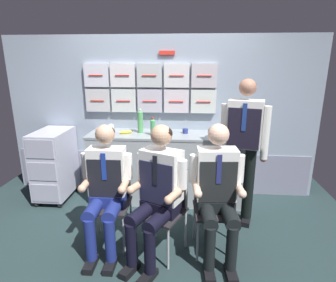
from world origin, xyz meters
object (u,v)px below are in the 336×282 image
folding_chair_center (166,200)px  crew_member_right (218,187)px  crew_member_left (106,184)px  water_bottle_blue_cap (153,127)px  crew_member_center (157,188)px  espresso_cup_small (111,127)px  crew_member_standing (244,141)px  snack_banana (126,132)px  folding_chair_right (214,198)px  folding_chair_left (111,193)px  service_trolley (54,163)px

folding_chair_center → crew_member_right: crew_member_right is taller
crew_member_right → crew_member_left: bearing=179.6°
folding_chair_center → water_bottle_blue_cap: 1.10m
crew_member_center → espresso_cup_small: crew_member_center is taller
folding_chair_center → crew_member_center: size_ratio=0.65×
crew_member_standing → crew_member_left: bearing=-155.7°
water_bottle_blue_cap → snack_banana: water_bottle_blue_cap is taller
water_bottle_blue_cap → espresso_cup_small: water_bottle_blue_cap is taller
crew_member_left → folding_chair_right: 1.07m
folding_chair_left → espresso_cup_small: size_ratio=9.98×
folding_chair_left → folding_chair_center: bearing=-10.4°
crew_member_center → service_trolley: bearing=144.5°
folding_chair_left → water_bottle_blue_cap: 1.03m
snack_banana → water_bottle_blue_cap: bearing=-8.3°
folding_chair_right → crew_member_right: 0.25m
crew_member_center → crew_member_left: bearing=170.0°
crew_member_left → crew_member_center: 0.52m
crew_member_right → crew_member_standing: crew_member_standing is taller
service_trolley → folding_chair_center: (1.59, -0.94, 0.01)m
crew_member_standing → espresso_cup_small: (-1.65, 0.57, -0.01)m
folding_chair_left → espresso_cup_small: bearing=104.4°
crew_member_center → folding_chair_right: (0.54, 0.24, -0.19)m
crew_member_left → service_trolley: bearing=135.6°
folding_chair_right → crew_member_standing: bearing=54.7°
water_bottle_blue_cap → crew_member_center: bearing=-80.4°
folding_chair_center → water_bottle_blue_cap: size_ratio=3.66×
service_trolley → snack_banana: 1.07m
espresso_cup_small → crew_member_standing: bearing=-19.2°
folding_chair_center → folding_chair_left: bearing=169.6°
water_bottle_blue_cap → espresso_cup_small: bearing=161.6°
crew_member_right → espresso_cup_small: 1.81m
crew_member_center → crew_member_right: bearing=8.4°
crew_member_left → water_bottle_blue_cap: 1.10m
espresso_cup_small → crew_member_right: bearing=-42.3°
folding_chair_center → crew_member_standing: bearing=35.2°
folding_chair_center → crew_member_center: crew_member_center is taller
folding_chair_center → water_bottle_blue_cap: bearing=104.7°
folding_chair_left → crew_member_left: 0.23m
espresso_cup_small → snack_banana: espresso_cup_small is taller
folding_chair_left → espresso_cup_small: 1.16m
crew_member_center → crew_member_standing: size_ratio=0.78×
crew_member_left → espresso_cup_small: 1.26m
folding_chair_center → espresso_cup_small: espresso_cup_small is taller
service_trolley → crew_member_left: bearing=-44.4°
folding_chair_right → water_bottle_blue_cap: 1.23m
folding_chair_center → crew_member_center: bearing=-114.1°
crew_member_center → snack_banana: crew_member_center is taller
folding_chair_right → crew_member_right: bearing=-85.3°
espresso_cup_small → water_bottle_blue_cap: bearing=-18.4°
crew_member_left → crew_member_standing: 1.54m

